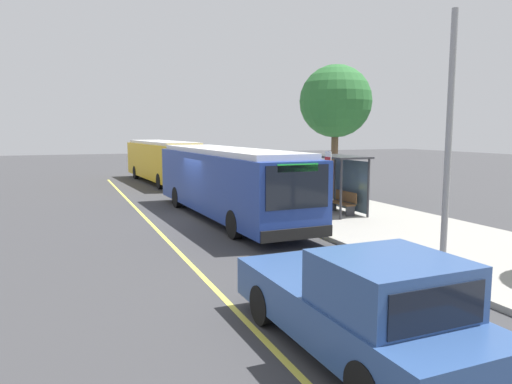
{
  "coord_description": "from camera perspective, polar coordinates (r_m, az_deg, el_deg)",
  "views": [
    {
      "loc": [
        19.62,
        -5.38,
        3.69
      ],
      "look_at": [
        3.67,
        1.08,
        1.48
      ],
      "focal_mm": 33.68,
      "sensor_mm": 36.0,
      "label": 1
    }
  ],
  "objects": [
    {
      "name": "sidewalk_curb",
      "position": [
        22.97,
        7.95,
        -1.81
      ],
      "size": [
        44.0,
        6.4,
        0.15
      ],
      "primitive_type": "cube",
      "color": "gray",
      "rests_on": "ground_plane"
    },
    {
      "name": "street_tree_upstreet",
      "position": [
        25.41,
        9.43,
        10.53
      ],
      "size": [
        3.71,
        3.71,
        6.89
      ],
      "color": "brown",
      "rests_on": "sidewalk_curb"
    },
    {
      "name": "transit_bus_second",
      "position": [
        34.69,
        -11.04,
        3.75
      ],
      "size": [
        11.99,
        3.33,
        2.95
      ],
      "color": "gold",
      "rests_on": "ground_plane"
    },
    {
      "name": "utility_pole",
      "position": [
        12.63,
        21.89,
        5.25
      ],
      "size": [
        0.16,
        0.16,
        6.4
      ],
      "primitive_type": "cylinder",
      "color": "gray",
      "rests_on": "sidewalk_curb"
    },
    {
      "name": "pickup_truck",
      "position": [
        8.16,
        12.3,
        -13.17
      ],
      "size": [
        5.44,
        2.13,
        1.85
      ],
      "color": "#2D4C84",
      "rests_on": "ground_plane"
    },
    {
      "name": "bus_shelter",
      "position": [
        21.01,
        9.83,
        2.36
      ],
      "size": [
        2.9,
        1.6,
        2.48
      ],
      "color": "#333338",
      "rests_on": "sidewalk_curb"
    },
    {
      "name": "ground_plane",
      "position": [
        20.67,
        -6.64,
        -3.02
      ],
      "size": [
        120.0,
        120.0,
        0.0
      ],
      "primitive_type": "plane",
      "color": "#38383A"
    },
    {
      "name": "transit_bus_main",
      "position": [
        20.17,
        -3.49,
        1.4
      ],
      "size": [
        12.32,
        3.05,
        2.95
      ],
      "color": "navy",
      "rests_on": "ground_plane"
    },
    {
      "name": "lane_stripe_center",
      "position": [
        20.21,
        -12.67,
        -3.37
      ],
      "size": [
        36.0,
        0.14,
        0.01
      ],
      "primitive_type": "cube",
      "color": "#E0D64C",
      "rests_on": "ground_plane"
    },
    {
      "name": "route_sign_post",
      "position": [
        17.89,
        8.54,
        1.67
      ],
      "size": [
        0.44,
        0.08,
        2.8
      ],
      "color": "#333338",
      "rests_on": "sidewalk_curb"
    },
    {
      "name": "waiting_bench",
      "position": [
        20.93,
        10.25,
        -1.2
      ],
      "size": [
        1.6,
        0.48,
        0.95
      ],
      "color": "brown",
      "rests_on": "sidewalk_curb"
    }
  ]
}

